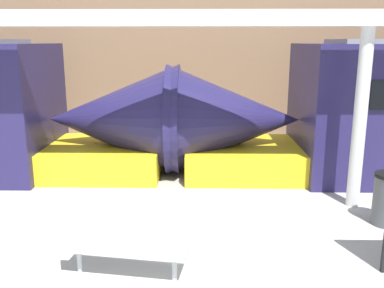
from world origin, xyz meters
name	(u,v)px	position (x,y,z in m)	size (l,w,h in m)	color
station_wall	(206,62)	(0.00, 10.08, 2.50)	(56.00, 0.20, 5.00)	#937051
bench_near	(123,246)	(-1.21, 1.44, 0.48)	(1.74, 0.69, 0.81)	#ADB2B7
support_column_near	(360,120)	(2.82, 4.21, 1.71)	(0.25, 0.25, 3.41)	silver
canopy_beam	(369,18)	(2.82, 4.21, 3.55)	(28.00, 0.60, 0.28)	silver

